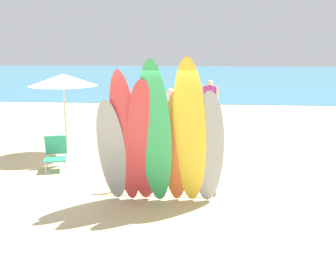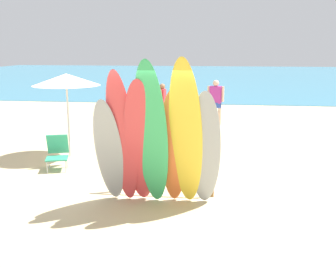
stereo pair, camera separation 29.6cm
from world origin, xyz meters
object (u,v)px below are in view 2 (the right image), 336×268
surfboard_red_1 (122,139)px  surfboard_grey_6 (205,150)px  beachgoer_by_water (193,113)px  beachgoer_strolling (174,115)px  beachgoer_near_rack (162,101)px  beach_umbrella (66,80)px  surfboard_green_3 (152,136)px  surfboard_rack (161,171)px  beach_chair_red (57,151)px  surfboard_red_2 (141,144)px  surfboard_grey_0 (109,152)px  surfboard_orange_4 (174,148)px  surfboard_yellow_5 (186,135)px  beachgoer_midbeach (216,99)px

surfboard_red_1 → surfboard_grey_6: 1.47m
beachgoer_by_water → beachgoer_strolling: (-0.46, -1.33, 0.16)m
beachgoer_strolling → beachgoer_near_rack: beachgoer_strolling is taller
surfboard_grey_6 → beach_umbrella: 4.90m
surfboard_green_3 → beachgoer_by_water: bearing=89.6°
surfboard_green_3 → surfboard_grey_6: (0.93, 0.15, -0.26)m
surfboard_rack → beach_chair_red: size_ratio=2.63×
surfboard_red_1 → surfboard_red_2: surfboard_red_1 is taller
surfboard_rack → surfboard_grey_0: 1.18m
beachgoer_by_water → surfboard_red_2: bearing=3.0°
surfboard_orange_4 → beachgoer_near_rack: surfboard_orange_4 is taller
surfboard_yellow_5 → beachgoer_strolling: bearing=105.3°
beachgoer_near_rack → beach_umbrella: beach_umbrella is taller
surfboard_orange_4 → surfboard_yellow_5: size_ratio=0.80×
beach_umbrella → beachgoer_strolling: bearing=20.8°
beachgoer_midbeach → surfboard_red_1: bearing=91.9°
surfboard_rack → beachgoer_by_water: beachgoer_by_water is taller
surfboard_red_2 → surfboard_yellow_5: bearing=-5.8°
beach_umbrella → surfboard_grey_6: bearing=-40.0°
surfboard_grey_6 → beachgoer_near_rack: 8.09m
beachgoer_by_water → surfboard_red_1: bearing=-0.3°
surfboard_rack → surfboard_grey_0: size_ratio=1.02×
beachgoer_by_water → beach_umbrella: beach_umbrella is taller
surfboard_green_3 → beachgoer_midbeach: size_ratio=1.69×
beachgoer_by_water → beachgoer_midbeach: beachgoer_midbeach is taller
surfboard_red_1 → surfboard_grey_6: size_ratio=1.16×
surfboard_rack → surfboard_grey_0: (-0.85, -0.63, 0.52)m
beachgoer_strolling → beachgoer_by_water: bearing=-40.8°
surfboard_green_3 → surfboard_grey_0: bearing=175.8°
beachgoer_strolling → beachgoer_near_rack: (-0.84, 3.77, -0.12)m
surfboard_rack → beachgoer_midbeach: 7.57m
beachgoer_by_water → beachgoer_near_rack: (-1.30, 2.44, 0.03)m
beachgoer_strolling → surfboard_grey_6: bearing=172.2°
beach_umbrella → beachgoer_by_water: bearing=36.8°
beachgoer_midbeach → surfboard_orange_4: bearing=98.0°
beachgoer_near_rack → beach_chair_red: (-1.72, -5.85, -0.45)m
surfboard_grey_0 → surfboard_green_3: surfboard_green_3 is taller
surfboard_orange_4 → surfboard_yellow_5: (0.23, -0.13, 0.27)m
surfboard_yellow_5 → surfboard_grey_6: surfboard_yellow_5 is taller
beachgoer_strolling → beachgoer_near_rack: bearing=-9.1°
surfboard_green_3 → beachgoer_strolling: 4.27m
surfboard_red_2 → surfboard_grey_6: (1.14, 0.08, -0.10)m
surfboard_orange_4 → beach_chair_red: (-3.02, 1.99, -0.67)m
surfboard_red_1 → surfboard_orange_4: 0.93m
surfboard_rack → beachgoer_by_water: size_ratio=1.46×
surfboard_orange_4 → beach_chair_red: 3.68m
surfboard_grey_6 → beachgoer_midbeach: size_ratio=1.36×
surfboard_yellow_5 → beachgoer_near_rack: size_ratio=1.86×
surfboard_red_1 → beachgoer_by_water: surfboard_red_1 is taller
beachgoer_strolling → beach_chair_red: (-2.56, -2.09, -0.58)m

